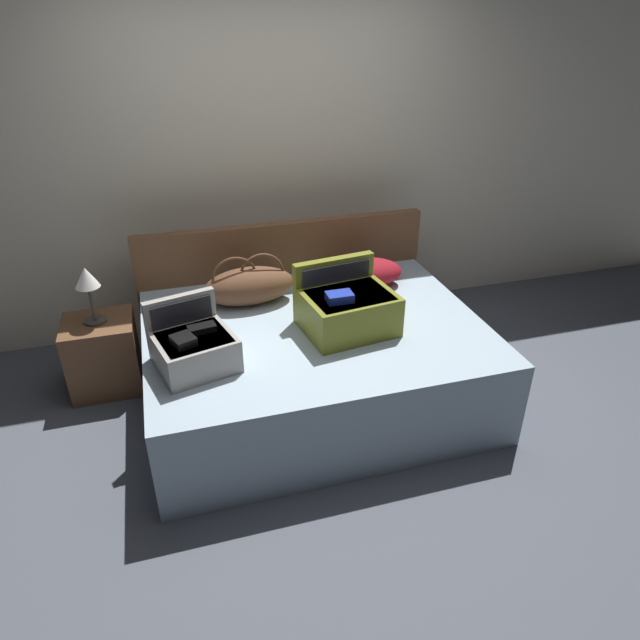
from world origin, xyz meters
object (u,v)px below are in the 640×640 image
Objects in this scene: table_lamp at (87,282)px; hard_case_medium at (193,346)px; pillow_near_headboard at (365,273)px; bed at (315,363)px; nightstand at (103,355)px; duffel_bag at (249,285)px; hard_case_large at (347,307)px.

hard_case_medium is at bearing -53.62° from table_lamp.
table_lamp is (-0.56, 0.76, 0.11)m from hard_case_medium.
bed is at bearing -137.70° from pillow_near_headboard.
bed is at bearing -22.05° from nightstand.
hard_case_large is at bearing -45.67° from duffel_bag.
table_lamp is at bearing 111.90° from hard_case_medium.
bed is 1.40m from nightstand.
pillow_near_headboard is 1.38× the size of table_lamp.
hard_case_medium is (-0.74, -0.23, 0.39)m from bed.
table_lamp is at bearing 149.48° from hard_case_large.
hard_case_large is 1.53× the size of table_lamp.
pillow_near_headboard is at bearing 14.42° from hard_case_medium.
hard_case_medium is at bearing -122.70° from duffel_bag.
hard_case_large reaches higher than table_lamp.
nightstand is at bearing 177.39° from pillow_near_headboard.
table_lamp reaches higher than nightstand.
table_lamp reaches higher than pillow_near_headboard.
pillow_near_headboard is at bearing 51.83° from hard_case_large.
hard_case_medium is at bearing -151.10° from pillow_near_headboard.
duffel_bag is 1.16× the size of pillow_near_headboard.
pillow_near_headboard is (0.49, 0.45, 0.37)m from bed.
pillow_near_headboard is 1.05× the size of nightstand.
nightstand is (-1.79, 0.08, -0.40)m from pillow_near_headboard.
nightstand is at bearing 157.95° from bed.
duffel_bag is at bearing -6.41° from nightstand.
bed is at bearing 3.03° from hard_case_medium.
table_lamp is (0.00, 0.00, 0.53)m from nightstand.
bed reaches higher than nightstand.
bed is 0.66m from duffel_bag.
hard_case_medium is 1.03m from nightstand.
hard_case_medium reaches higher than table_lamp.
duffel_bag is 1.07m from nightstand.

